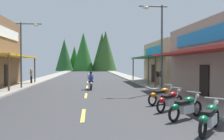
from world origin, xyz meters
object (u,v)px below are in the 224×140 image
(streetlamp_left, at_px, (25,45))
(pedestrian_by_shop, at_px, (158,76))
(rider_cruising_lead, at_px, (91,82))
(pedestrian_waiting, at_px, (31,75))
(motorcycle_parked_right_3, at_px, (162,95))
(motorcycle_parked_right_1, at_px, (186,107))
(streetlamp_right, at_px, (158,36))
(motorcycle_parked_right_2, at_px, (170,100))
(motorcycle_parked_right_0, at_px, (210,117))

(streetlamp_left, distance_m, pedestrian_by_shop, 12.43)
(pedestrian_by_shop, bearing_deg, rider_cruising_lead, 138.14)
(pedestrian_waiting, bearing_deg, motorcycle_parked_right_3, -87.15)
(rider_cruising_lead, relative_size, pedestrian_by_shop, 1.26)
(streetlamp_left, distance_m, motorcycle_parked_right_1, 15.23)
(pedestrian_waiting, bearing_deg, rider_cruising_lead, -76.65)
(streetlamp_left, xyz_separation_m, streetlamp_right, (10.63, -3.59, 0.46))
(motorcycle_parked_right_1, xyz_separation_m, motorcycle_parked_right_2, (-0.03, 1.64, 0.00))
(streetlamp_left, bearing_deg, motorcycle_parked_right_3, -41.65)
(motorcycle_parked_right_2, height_order, pedestrian_by_shop, pedestrian_by_shop)
(motorcycle_parked_right_3, distance_m, pedestrian_waiting, 16.51)
(rider_cruising_lead, relative_size, pedestrian_waiting, 1.25)
(motorcycle_parked_right_2, bearing_deg, rider_cruising_lead, 73.80)
(streetlamp_right, distance_m, motorcycle_parked_right_1, 8.96)
(streetlamp_right, relative_size, pedestrian_waiting, 3.82)
(motorcycle_parked_right_1, height_order, motorcycle_parked_right_2, same)
(streetlamp_right, distance_m, pedestrian_waiting, 14.40)
(streetlamp_right, xyz_separation_m, pedestrian_by_shop, (1.44, 4.64, -3.24))
(rider_cruising_lead, bearing_deg, streetlamp_left, 78.13)
(rider_cruising_lead, bearing_deg, motorcycle_parked_right_3, -155.00)
(streetlamp_left, bearing_deg, rider_cruising_lead, -9.85)
(motorcycle_parked_right_1, distance_m, motorcycle_parked_right_3, 3.26)
(streetlamp_left, distance_m, pedestrian_waiting, 5.49)
(motorcycle_parked_right_2, bearing_deg, streetlamp_left, 94.74)
(streetlamp_right, bearing_deg, streetlamp_left, 161.35)
(motorcycle_parked_right_0, distance_m, pedestrian_by_shop, 14.67)
(pedestrian_waiting, bearing_deg, pedestrian_by_shop, -50.78)
(motorcycle_parked_right_0, height_order, pedestrian_waiting, pedestrian_waiting)
(streetlamp_left, bearing_deg, streetlamp_right, -18.65)
(motorcycle_parked_right_2, bearing_deg, pedestrian_waiting, 86.11)
(pedestrian_by_shop, distance_m, pedestrian_waiting, 13.28)
(streetlamp_right, bearing_deg, pedestrian_by_shop, 72.75)
(motorcycle_parked_right_0, bearing_deg, motorcycle_parked_right_1, 43.79)
(streetlamp_right, distance_m, motorcycle_parked_right_2, 7.53)
(motorcycle_parked_right_0, height_order, pedestrian_by_shop, pedestrian_by_shop)
(pedestrian_waiting, bearing_deg, motorcycle_parked_right_0, -95.88)
(motorcycle_parked_right_3, bearing_deg, pedestrian_waiting, 96.54)
(motorcycle_parked_right_1, relative_size, motorcycle_parked_right_2, 1.07)
(motorcycle_parked_right_0, relative_size, motorcycle_parked_right_3, 0.86)
(motorcycle_parked_right_2, bearing_deg, motorcycle_parked_right_1, -126.98)
(motorcycle_parked_right_1, bearing_deg, streetlamp_right, 48.65)
(streetlamp_left, relative_size, pedestrian_by_shop, 3.35)
(streetlamp_left, xyz_separation_m, motorcycle_parked_right_2, (9.26, -9.98, -3.29))
(streetlamp_left, relative_size, motorcycle_parked_right_0, 3.52)
(pedestrian_by_shop, bearing_deg, pedestrian_waiting, 104.75)
(motorcycle_parked_right_0, height_order, rider_cruising_lead, rider_cruising_lead)
(motorcycle_parked_right_1, xyz_separation_m, rider_cruising_lead, (-3.65, 10.64, 0.17))
(streetlamp_right, xyz_separation_m, pedestrian_waiting, (-11.34, 8.26, -3.24))
(motorcycle_parked_right_3, height_order, rider_cruising_lead, rider_cruising_lead)
(streetlamp_left, bearing_deg, motorcycle_parked_right_2, -47.14)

